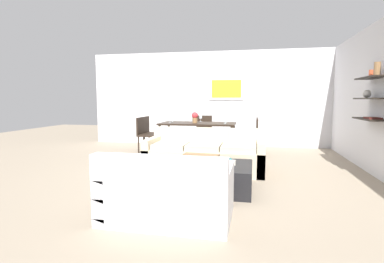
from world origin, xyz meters
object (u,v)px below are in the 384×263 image
at_px(sofa_beige, 205,155).
at_px(wine_glass_right_far, 226,117).
at_px(centerpiece_vase, 195,117).
at_px(coffee_table, 215,177).
at_px(apple_on_coffee_table, 201,159).
at_px(wine_glass_left_near, 170,118).
at_px(decorative_bowl, 221,161).
at_px(dining_chair_right_near, 252,135).
at_px(dining_chair_left_near, 144,132).
at_px(dining_chair_head, 203,129).
at_px(loveseat_white, 168,193).
at_px(wine_glass_head, 201,117).
at_px(candle_jar, 233,163).
at_px(wine_glass_left_far, 172,117).
at_px(dining_chair_right_far, 252,133).
at_px(dining_table, 198,126).
at_px(wine_glass_right_near, 225,119).
at_px(dining_chair_left_far, 150,131).

distance_m(sofa_beige, wine_glass_right_far, 2.09).
bearing_deg(centerpiece_vase, coffee_table, -73.23).
relative_size(apple_on_coffee_table, wine_glass_right_far, 0.41).
height_order(wine_glass_left_near, wine_glass_right_far, wine_glass_right_far).
height_order(decorative_bowl, wine_glass_right_far, wine_glass_right_far).
relative_size(dining_chair_right_near, dining_chair_left_near, 1.00).
bearing_deg(centerpiece_vase, apple_on_coffee_table, -77.10).
xyz_separation_m(sofa_beige, dining_chair_head, (-0.50, 2.75, 0.21)).
height_order(loveseat_white, wine_glass_head, wine_glass_head).
xyz_separation_m(loveseat_white, centerpiece_vase, (-0.52, 4.18, 0.60)).
height_order(candle_jar, dining_chair_right_near, dining_chair_right_near).
xyz_separation_m(candle_jar, apple_on_coffee_table, (-0.50, 0.15, 0.00)).
bearing_deg(dining_chair_right_near, apple_on_coffee_table, -105.82).
bearing_deg(wine_glass_head, wine_glass_left_far, -157.49).
distance_m(dining_chair_right_far, wine_glass_head, 1.40).
height_order(dining_chair_right_far, wine_glass_right_far, wine_glass_right_far).
bearing_deg(centerpiece_vase, dining_table, 30.05).
distance_m(wine_glass_left_far, wine_glass_right_near, 1.40).
bearing_deg(sofa_beige, wine_glass_left_near, 123.81).
bearing_deg(loveseat_white, centerpiece_vase, 97.10).
distance_m(coffee_table, centerpiece_vase, 3.19).
height_order(loveseat_white, wine_glass_left_far, wine_glass_left_far).
xyz_separation_m(dining_chair_left_near, wine_glass_left_near, (0.65, 0.09, 0.37)).
height_order(candle_jar, wine_glass_right_near, wine_glass_right_near).
height_order(dining_chair_right_near, dining_chair_head, same).
bearing_deg(wine_glass_left_near, loveseat_white, -74.45).
bearing_deg(wine_glass_head, decorative_bowl, -74.96).
bearing_deg(apple_on_coffee_table, decorative_bowl, -19.33).
bearing_deg(dining_chair_left_near, decorative_bowl, -51.09).
distance_m(dining_chair_left_far, dining_chair_left_near, 0.41).
height_order(wine_glass_right_near, centerpiece_vase, centerpiece_vase).
xyz_separation_m(dining_chair_right_near, dining_chair_right_far, (0.00, 0.41, 0.00)).
bearing_deg(wine_glass_left_near, dining_table, 9.37).
relative_size(decorative_bowl, dining_chair_right_near, 0.36).
distance_m(wine_glass_head, wine_glass_right_far, 0.75).
height_order(candle_jar, dining_chair_left_near, dining_chair_left_near).
bearing_deg(decorative_bowl, wine_glass_right_far, 94.11).
distance_m(dining_chair_head, wine_glass_head, 0.59).
distance_m(apple_on_coffee_table, centerpiece_vase, 2.96).
bearing_deg(decorative_bowl, loveseat_white, -110.74).
relative_size(candle_jar, wine_glass_left_far, 0.46).
height_order(apple_on_coffee_table, dining_table, dining_table).
height_order(candle_jar, dining_chair_left_far, dining_chair_left_far).
bearing_deg(dining_chair_left_near, dining_chair_right_near, 0.00).
relative_size(decorative_bowl, dining_table, 0.17).
relative_size(sofa_beige, wine_glass_head, 13.38).
height_order(dining_chair_left_far, wine_glass_head, wine_glass_head).
xyz_separation_m(candle_jar, dining_chair_head, (-1.09, 3.90, 0.09)).
xyz_separation_m(candle_jar, wine_glass_right_near, (-0.40, 2.92, 0.45)).
distance_m(dining_chair_right_near, dining_chair_left_far, 2.71).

